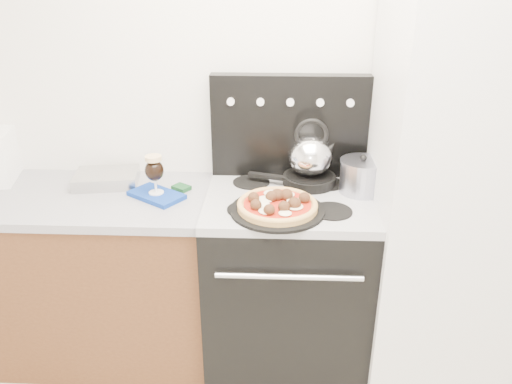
# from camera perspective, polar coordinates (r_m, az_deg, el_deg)

# --- Properties ---
(room_shell) EXTENTS (3.52, 3.01, 2.52)m
(room_shell) POSITION_cam_1_polar(r_m,az_deg,el_deg) (1.35, 1.36, -3.35)
(room_shell) COLOR beige
(room_shell) RESTS_ON ground
(base_cabinet) EXTENTS (1.45, 0.60, 0.86)m
(base_cabinet) POSITION_cam_1_polar(r_m,az_deg,el_deg) (2.76, -20.48, -9.10)
(base_cabinet) COLOR #59321A
(base_cabinet) RESTS_ON ground
(countertop) EXTENTS (1.48, 0.63, 0.04)m
(countertop) POSITION_cam_1_polar(r_m,az_deg,el_deg) (2.55, -21.93, -0.58)
(countertop) COLOR #93939D
(countertop) RESTS_ON base_cabinet
(stove_body) EXTENTS (0.76, 0.65, 0.88)m
(stove_body) POSITION_cam_1_polar(r_m,az_deg,el_deg) (2.53, 3.47, -10.42)
(stove_body) COLOR black
(stove_body) RESTS_ON ground
(cooktop) EXTENTS (0.76, 0.65, 0.04)m
(cooktop) POSITION_cam_1_polar(r_m,az_deg,el_deg) (2.30, 3.76, -0.94)
(cooktop) COLOR #ADADB2
(cooktop) RESTS_ON stove_body
(backguard) EXTENTS (0.76, 0.08, 0.50)m
(backguard) POSITION_cam_1_polar(r_m,az_deg,el_deg) (2.46, 3.83, 7.52)
(backguard) COLOR black
(backguard) RESTS_ON cooktop
(fridge) EXTENTS (0.64, 0.68, 1.90)m
(fridge) POSITION_cam_1_polar(r_m,az_deg,el_deg) (2.38, 20.93, -0.36)
(fridge) COLOR silver
(fridge) RESTS_ON ground
(foil_sheet) EXTENTS (0.33, 0.26, 0.06)m
(foil_sheet) POSITION_cam_1_polar(r_m,az_deg,el_deg) (2.56, -16.69, 1.50)
(foil_sheet) COLOR silver
(foil_sheet) RESTS_ON countertop
(oven_mitt) EXTENTS (0.29, 0.26, 0.02)m
(oven_mitt) POSITION_cam_1_polar(r_m,az_deg,el_deg) (2.36, -11.30, -0.36)
(oven_mitt) COLOR #0F3396
(oven_mitt) RESTS_ON countertop
(beer_glass) EXTENTS (0.10, 0.10, 0.19)m
(beer_glass) POSITION_cam_1_polar(r_m,az_deg,el_deg) (2.32, -11.51, 1.99)
(beer_glass) COLOR black
(beer_glass) RESTS_ON oven_mitt
(pizza_pan) EXTENTS (0.50, 0.50, 0.01)m
(pizza_pan) POSITION_cam_1_polar(r_m,az_deg,el_deg) (2.14, 2.45, -2.08)
(pizza_pan) COLOR black
(pizza_pan) RESTS_ON cooktop
(pizza) EXTENTS (0.40, 0.40, 0.05)m
(pizza) POSITION_cam_1_polar(r_m,az_deg,el_deg) (2.13, 2.46, -1.34)
(pizza) COLOR tan
(pizza) RESTS_ON pizza_pan
(skillet) EXTENTS (0.32, 0.32, 0.05)m
(skillet) POSITION_cam_1_polar(r_m,az_deg,el_deg) (2.42, 6.11, 1.41)
(skillet) COLOR black
(skillet) RESTS_ON cooktop
(tea_kettle) EXTENTS (0.22, 0.22, 0.23)m
(tea_kettle) POSITION_cam_1_polar(r_m,az_deg,el_deg) (2.37, 6.26, 4.53)
(tea_kettle) COLOR silver
(tea_kettle) RESTS_ON skillet
(stock_pot) EXTENTS (0.21, 0.21, 0.15)m
(stock_pot) POSITION_cam_1_polar(r_m,az_deg,el_deg) (2.35, 11.99, 1.67)
(stock_pot) COLOR #A5A7BA
(stock_pot) RESTS_ON cooktop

